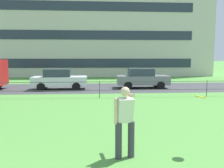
{
  "coord_description": "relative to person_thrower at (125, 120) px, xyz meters",
  "views": [
    {
      "loc": [
        -0.27,
        -1.05,
        2.41
      ],
      "look_at": [
        0.44,
        8.68,
        1.31
      ],
      "focal_mm": 37.92,
      "sensor_mm": 36.0,
      "label": 1
    }
  ],
  "objects": [
    {
      "name": "frisbee",
      "position": [
        1.89,
        0.13,
        0.51
      ],
      "size": [
        0.3,
        0.3,
        0.08
      ],
      "color": "yellow"
    },
    {
      "name": "person_thrower",
      "position": [
        0.0,
        0.0,
        0.0
      ],
      "size": [
        0.51,
        0.85,
        1.73
      ],
      "color": "#383842",
      "rests_on": "ground"
    },
    {
      "name": "car_white_right",
      "position": [
        -3.35,
        12.39,
        -0.16
      ],
      "size": [
        4.05,
        1.91,
        1.54
      ],
      "color": "silver",
      "rests_on": "ground"
    },
    {
      "name": "apartment_building_background",
      "position": [
        -4.44,
        28.77,
        6.04
      ],
      "size": [
        37.84,
        10.59,
        13.93
      ],
      "color": "beige",
      "rests_on": "ground"
    },
    {
      "name": "car_grey_center",
      "position": [
        3.01,
        12.82,
        -0.16
      ],
      "size": [
        4.04,
        1.88,
        1.54
      ],
      "color": "slate",
      "rests_on": "ground"
    },
    {
      "name": "street_strip",
      "position": [
        -0.43,
        13.22,
        -0.93
      ],
      "size": [
        80.0,
        6.16,
        0.01
      ],
      "primitive_type": "cube",
      "color": "#424247",
      "rests_on": "ground"
    },
    {
      "name": "park_fence",
      "position": [
        -0.43,
        8.58,
        -0.25
      ],
      "size": [
        39.88,
        0.04,
        1.0
      ],
      "color": "#333833",
      "rests_on": "ground"
    }
  ]
}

